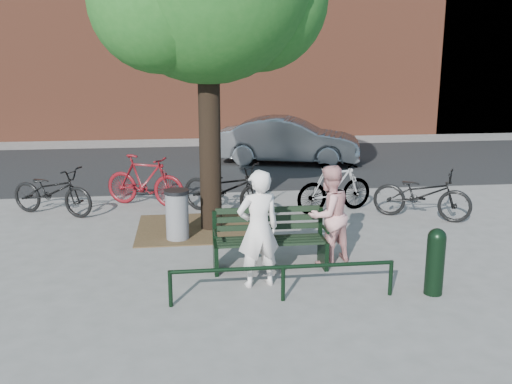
{
  "coord_description": "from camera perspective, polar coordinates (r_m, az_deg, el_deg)",
  "views": [
    {
      "loc": [
        -1.24,
        -8.24,
        3.26
      ],
      "look_at": [
        -0.09,
        1.0,
        0.98
      ],
      "focal_mm": 40.0,
      "sensor_mm": 36.0,
      "label": 1
    }
  ],
  "objects": [
    {
      "name": "bicycle_e",
      "position": [
        11.87,
        16.26,
        -0.21
      ],
      "size": [
        2.01,
        1.56,
        1.02
      ],
      "primitive_type": "imported",
      "rotation": [
        0.0,
        0.0,
        1.04
      ],
      "color": "black",
      "rests_on": "ground"
    },
    {
      "name": "person_right",
      "position": [
        9.02,
        7.27,
        -2.28
      ],
      "size": [
        0.96,
        0.89,
        1.57
      ],
      "primitive_type": "imported",
      "rotation": [
        0.0,
        0.0,
        3.64
      ],
      "color": "#D99895",
      "rests_on": "ground"
    },
    {
      "name": "bicycle_c",
      "position": [
        11.72,
        -3.01,
        0.36
      ],
      "size": [
        2.11,
        1.82,
        1.1
      ],
      "primitive_type": "imported",
      "rotation": [
        0.0,
        0.0,
        0.94
      ],
      "color": "black",
      "rests_on": "ground"
    },
    {
      "name": "dirt_pit",
      "position": [
        10.93,
        -5.51,
        -3.6
      ],
      "size": [
        2.4,
        2.0,
        0.02
      ],
      "primitive_type": "cube",
      "color": "brown",
      "rests_on": "ground"
    },
    {
      "name": "bollard",
      "position": [
        8.24,
        17.5,
        -6.43
      ],
      "size": [
        0.25,
        0.25,
        0.95
      ],
      "color": "black",
      "rests_on": "ground"
    },
    {
      "name": "person_left",
      "position": [
        8.04,
        0.24,
        -3.69
      ],
      "size": [
        0.69,
        0.53,
        1.7
      ],
      "primitive_type": "imported",
      "rotation": [
        0.0,
        0.0,
        3.35
      ],
      "color": "white",
      "rests_on": "ground"
    },
    {
      "name": "parked_car",
      "position": [
        17.21,
        3.31,
        5.16
      ],
      "size": [
        4.47,
        2.6,
        1.39
      ],
      "primitive_type": "imported",
      "rotation": [
        0.0,
        0.0,
        1.29
      ],
      "color": "slate",
      "rests_on": "ground"
    },
    {
      "name": "ground",
      "position": [
        8.95,
        1.39,
        -7.62
      ],
      "size": [
        90.0,
        90.0,
        0.0
      ],
      "primitive_type": "plane",
      "color": "gray",
      "rests_on": "ground"
    },
    {
      "name": "litter_bin",
      "position": [
        10.23,
        -7.89,
        -2.25
      ],
      "size": [
        0.45,
        0.45,
        0.91
      ],
      "color": "gray",
      "rests_on": "ground"
    },
    {
      "name": "guard_railing",
      "position": [
        7.7,
        2.74,
        -8.05
      ],
      "size": [
        3.06,
        0.06,
        0.51
      ],
      "color": "black",
      "rests_on": "ground"
    },
    {
      "name": "park_bench",
      "position": [
        8.86,
        1.34,
        -4.55
      ],
      "size": [
        1.74,
        0.54,
        0.97
      ],
      "color": "black",
      "rests_on": "ground"
    },
    {
      "name": "bicycle_b",
      "position": [
        12.6,
        -11.05,
        1.13
      ],
      "size": [
        1.91,
        1.28,
        1.12
      ],
      "primitive_type": "imported",
      "rotation": [
        0.0,
        0.0,
        1.13
      ],
      "color": "#5F0D13",
      "rests_on": "ground"
    },
    {
      "name": "road",
      "position": [
        17.1,
        -2.81,
        2.77
      ],
      "size": [
        40.0,
        7.0,
        0.01
      ],
      "primitive_type": "cube",
      "color": "black",
      "rests_on": "ground"
    },
    {
      "name": "bicycle_a",
      "position": [
        12.4,
        -19.71,
        0.08
      ],
      "size": [
        2.01,
        1.45,
        1.01
      ],
      "primitive_type": "imported",
      "rotation": [
        0.0,
        0.0,
        1.11
      ],
      "color": "black",
      "rests_on": "ground"
    },
    {
      "name": "bicycle_d",
      "position": [
        12.0,
        7.87,
        0.47
      ],
      "size": [
        1.83,
        0.98,
        1.06
      ],
      "primitive_type": "imported",
      "rotation": [
        0.0,
        0.0,
        1.86
      ],
      "color": "gray",
      "rests_on": "ground"
    }
  ]
}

